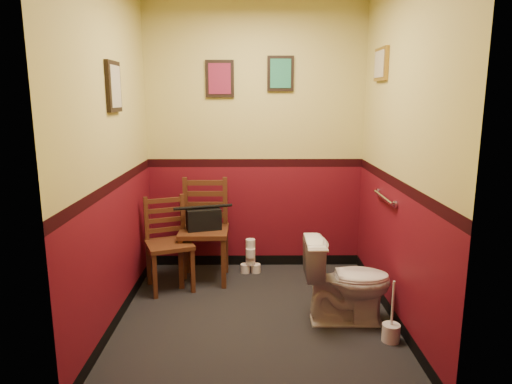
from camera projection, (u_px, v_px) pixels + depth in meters
floor at (256, 317)px, 3.74m from camera, size 2.20×2.40×0.00m
wall_back at (255, 139)px, 4.64m from camera, size 2.20×0.00×2.70m
wall_front at (259, 183)px, 2.29m from camera, size 2.20×0.00×2.70m
wall_left at (111, 154)px, 3.46m from camera, size 0.00×2.40×2.70m
wall_right at (400, 154)px, 3.47m from camera, size 0.00×2.40×2.70m
grab_bar at (384, 198)px, 3.80m from camera, size 0.05×0.56×0.06m
framed_print_back_a at (220, 79)px, 4.49m from camera, size 0.28×0.04×0.36m
framed_print_back_b at (281, 74)px, 4.49m from camera, size 0.26×0.04×0.34m
framed_print_left at (114, 87)px, 3.45m from camera, size 0.04×0.30×0.38m
framed_print_right at (381, 64)px, 3.92m from camera, size 0.04×0.34×0.28m
toilet at (347, 281)px, 3.62m from camera, size 0.70×0.39×0.68m
toilet_brush at (391, 331)px, 3.36m from camera, size 0.13×0.13×0.47m
chair_left at (168, 243)px, 4.26m from camera, size 0.52×0.52×0.86m
chair_right at (204, 230)px, 4.45m from camera, size 0.47×0.47×0.99m
handbag at (204, 219)px, 4.38m from camera, size 0.36×0.25×0.24m
tp_stack at (250, 259)px, 4.66m from camera, size 0.20×0.12×0.36m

